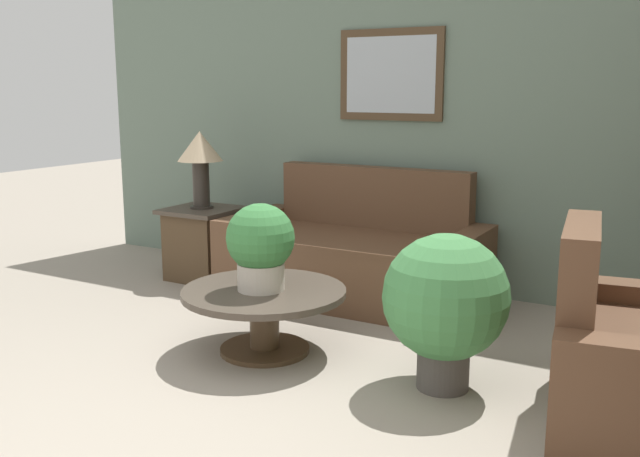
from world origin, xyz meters
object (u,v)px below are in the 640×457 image
(potted_plant_on_table, at_px, (260,244))
(table_lamp, at_px, (200,154))
(couch_main, at_px, (354,257))
(coffee_table, at_px, (264,306))
(side_table, at_px, (203,243))
(potted_plant_floor, at_px, (445,301))

(potted_plant_on_table, bearing_deg, table_lamp, 139.71)
(couch_main, height_order, table_lamp, table_lamp)
(coffee_table, xyz_separation_m, side_table, (-1.42, 1.18, 0.02))
(couch_main, relative_size, potted_plant_on_table, 3.75)
(table_lamp, bearing_deg, potted_plant_floor, -24.13)
(coffee_table, xyz_separation_m, potted_plant_floor, (1.14, 0.03, 0.20))
(side_table, xyz_separation_m, potted_plant_floor, (2.56, -1.15, 0.18))
(couch_main, xyz_separation_m, potted_plant_on_table, (0.05, -1.34, 0.37))
(table_lamp, bearing_deg, side_table, 63.43)
(side_table, bearing_deg, potted_plant_on_table, -40.29)
(potted_plant_floor, bearing_deg, couch_main, 132.84)
(coffee_table, distance_m, side_table, 1.84)
(table_lamp, distance_m, potted_plant_floor, 2.86)
(side_table, relative_size, potted_plant_on_table, 1.15)
(side_table, bearing_deg, table_lamp, -116.57)
(table_lamp, bearing_deg, coffee_table, -39.68)
(couch_main, relative_size, table_lamp, 3.08)
(coffee_table, bearing_deg, potted_plant_floor, 1.48)
(potted_plant_floor, bearing_deg, side_table, 155.87)
(table_lamp, bearing_deg, couch_main, 5.87)
(coffee_table, bearing_deg, table_lamp, 140.32)
(coffee_table, bearing_deg, couch_main, 92.24)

